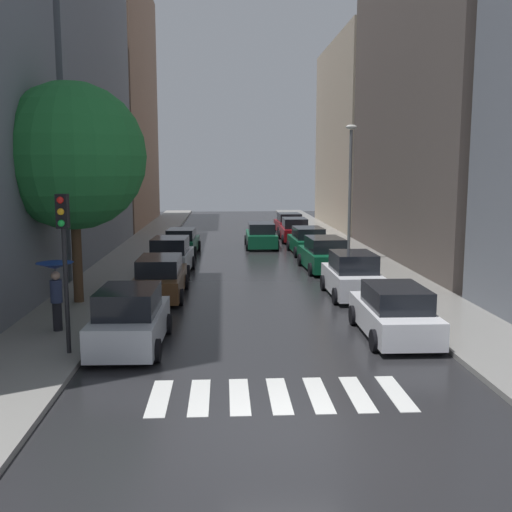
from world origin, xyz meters
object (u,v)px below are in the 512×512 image
(pedestrian_foreground, at_px, (56,280))
(parked_car_right_fifth, at_px, (294,230))
(parked_car_left_third, at_px, (171,257))
(parked_car_right_second, at_px, (352,276))
(parked_car_left_nearest, at_px, (130,320))
(parked_car_left_fourth, at_px, (182,242))
(traffic_light_left_corner, at_px, (64,238))
(parked_car_right_nearest, at_px, (394,313))
(parked_car_right_fourth, at_px, (308,241))
(parked_car_left_second, at_px, (160,278))
(parked_car_right_sixth, at_px, (289,224))
(car_midroad, at_px, (261,236))
(lamp_post_right, at_px, (350,183))
(street_tree_left, at_px, (73,157))
(parked_car_right_third, at_px, (324,255))

(pedestrian_foreground, bearing_deg, parked_car_right_fifth, -165.80)
(parked_car_left_third, bearing_deg, parked_car_right_fifth, -28.65)
(parked_car_right_second, bearing_deg, parked_car_right_fifth, 0.06)
(parked_car_left_nearest, bearing_deg, parked_car_left_fourth, 0.67)
(parked_car_right_second, relative_size, traffic_light_left_corner, 0.94)
(parked_car_right_nearest, distance_m, parked_car_right_fourth, 17.86)
(parked_car_left_third, bearing_deg, parked_car_left_second, -176.91)
(parked_car_right_second, distance_m, parked_car_right_sixth, 23.72)
(parked_car_left_second, bearing_deg, car_midroad, -18.11)
(lamp_post_right, bearing_deg, street_tree_left, -142.17)
(street_tree_left, bearing_deg, parked_car_right_sixth, 66.67)
(parked_car_right_sixth, distance_m, car_midroad, 9.00)
(parked_car_left_second, relative_size, street_tree_left, 0.57)
(parked_car_right_second, xyz_separation_m, parked_car_right_sixth, (0.07, 23.72, -0.09))
(parked_car_right_sixth, xyz_separation_m, pedestrian_foreground, (-10.32, -28.70, 0.99))
(parked_car_right_nearest, bearing_deg, pedestrian_foreground, 86.15)
(traffic_light_left_corner, bearing_deg, parked_car_left_nearest, 29.09)
(parked_car_right_nearest, distance_m, street_tree_left, 12.60)
(parked_car_left_second, height_order, parked_car_right_third, parked_car_right_third)
(parked_car_left_fourth, height_order, lamp_post_right, lamp_post_right)
(pedestrian_foreground, relative_size, traffic_light_left_corner, 0.49)
(parked_car_left_fourth, height_order, parked_car_right_fifth, parked_car_right_fifth)
(parked_car_right_sixth, height_order, street_tree_left, street_tree_left)
(pedestrian_foreground, bearing_deg, traffic_light_left_corner, 59.28)
(parked_car_left_second, height_order, parked_car_right_second, parked_car_right_second)
(parked_car_left_third, distance_m, parked_car_right_nearest, 13.90)
(parked_car_right_second, distance_m, traffic_light_left_corner, 12.10)
(parked_car_right_sixth, bearing_deg, parked_car_left_second, 159.51)
(parked_car_right_second, height_order, pedestrian_foreground, pedestrian_foreground)
(lamp_post_right, bearing_deg, parked_car_right_sixth, 95.99)
(parked_car_left_nearest, xyz_separation_m, street_tree_left, (-2.76, 5.50, 4.71))
(car_midroad, bearing_deg, parked_car_right_fifth, -38.87)
(parked_car_right_second, bearing_deg, lamp_post_right, -11.38)
(parked_car_right_third, distance_m, car_midroad, 9.32)
(parked_car_left_nearest, distance_m, parked_car_left_second, 6.75)
(parked_car_right_second, bearing_deg, street_tree_left, 94.70)
(lamp_post_right, bearing_deg, parked_car_right_fourth, 116.19)
(parked_car_right_nearest, xyz_separation_m, traffic_light_left_corner, (-9.38, -1.53, 2.53))
(parked_car_left_fourth, bearing_deg, parked_car_right_third, -126.78)
(parked_car_left_third, distance_m, parked_car_right_third, 7.64)
(parked_car_right_nearest, height_order, pedestrian_foreground, pedestrian_foreground)
(parked_car_right_sixth, relative_size, street_tree_left, 0.53)
(parked_car_left_third, height_order, parked_car_right_fifth, parked_car_left_third)
(car_midroad, bearing_deg, parked_car_left_second, 161.90)
(parked_car_left_third, distance_m, parked_car_right_fifth, 14.61)
(parked_car_left_nearest, relative_size, lamp_post_right, 0.58)
(parked_car_right_fifth, relative_size, parked_car_right_sixth, 1.01)
(parked_car_right_sixth, bearing_deg, parked_car_left_fourth, 143.45)
(parked_car_left_nearest, relative_size, parked_car_left_second, 0.90)
(parked_car_right_nearest, bearing_deg, parked_car_left_fourth, 23.42)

